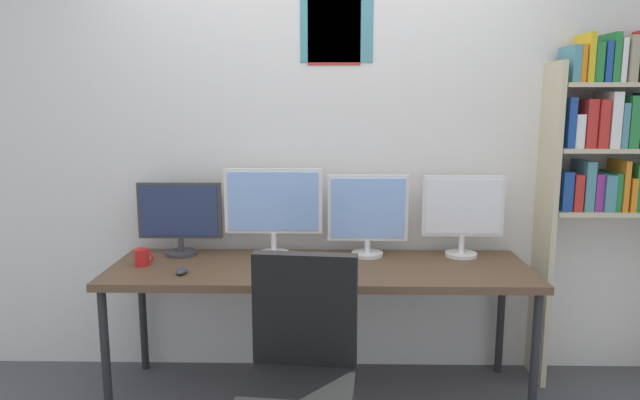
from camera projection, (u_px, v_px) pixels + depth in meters
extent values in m
cube|color=silver|center=(321.00, 154.00, 3.40)|extent=(4.64, 0.10, 2.60)
cube|color=red|center=(334.00, 29.00, 3.22)|extent=(0.30, 0.01, 0.40)
cube|color=teal|center=(337.00, 20.00, 3.21)|extent=(0.41, 0.01, 0.46)
cube|color=brown|center=(320.00, 269.00, 3.08)|extent=(2.24, 0.68, 0.04)
cylinder|color=#262628|center=(106.00, 356.00, 2.88)|extent=(0.04, 0.04, 0.70)
cylinder|color=#262628|center=(535.00, 360.00, 2.84)|extent=(0.04, 0.04, 0.70)
cylinder|color=#262628|center=(143.00, 314.00, 3.45)|extent=(0.04, 0.04, 0.70)
cylinder|color=#262628|center=(501.00, 316.00, 3.41)|extent=(0.04, 0.04, 0.70)
cube|color=beige|center=(545.00, 226.00, 3.25)|extent=(0.03, 0.28, 1.82)
cube|color=beige|center=(617.00, 211.00, 3.23)|extent=(0.76, 0.28, 0.02)
cube|color=beige|center=(623.00, 149.00, 3.17)|extent=(0.76, 0.28, 0.02)
cube|color=beige|center=(629.00, 85.00, 3.11)|extent=(0.76, 0.28, 0.02)
cube|color=#1E4799|center=(561.00, 189.00, 3.22)|extent=(0.06, 0.22, 0.22)
cube|color=red|center=(571.00, 191.00, 3.22)|extent=(0.05, 0.22, 0.20)
cube|color=teal|center=(582.00, 184.00, 3.22)|extent=(0.05, 0.22, 0.27)
cube|color=#8C338C|center=(591.00, 190.00, 3.22)|extent=(0.04, 0.22, 0.20)
cube|color=teal|center=(602.00, 191.00, 3.21)|extent=(0.06, 0.22, 0.20)
cube|color=#287F3D|center=(610.00, 190.00, 3.21)|extent=(0.03, 0.22, 0.21)
cube|color=orange|center=(617.00, 184.00, 3.20)|extent=(0.03, 0.22, 0.28)
cube|color=orange|center=(625.00, 193.00, 3.20)|extent=(0.03, 0.22, 0.18)
cube|color=#287F3D|center=(629.00, 185.00, 3.21)|extent=(0.02, 0.22, 0.26)
cube|color=#287F3D|center=(638.00, 190.00, 3.21)|extent=(0.05, 0.22, 0.21)
cube|color=#1E4799|center=(565.00, 122.00, 3.15)|extent=(0.04, 0.22, 0.27)
cube|color=white|center=(572.00, 130.00, 3.16)|extent=(0.05, 0.22, 0.18)
cube|color=red|center=(584.00, 123.00, 3.15)|extent=(0.05, 0.22, 0.26)
cube|color=red|center=(596.00, 123.00, 3.14)|extent=(0.05, 0.22, 0.26)
cube|color=white|center=(608.00, 120.00, 3.14)|extent=(0.05, 0.22, 0.30)
cube|color=teal|center=(616.00, 125.00, 3.14)|extent=(0.03, 0.22, 0.24)
cube|color=#287F3D|center=(626.00, 122.00, 3.14)|extent=(0.05, 0.22, 0.28)
cube|color=black|center=(635.00, 126.00, 3.15)|extent=(0.04, 0.22, 0.23)
cube|color=teal|center=(569.00, 65.00, 3.10)|extent=(0.04, 0.22, 0.19)
cube|color=orange|center=(576.00, 65.00, 3.10)|extent=(0.03, 0.22, 0.20)
cube|color=gold|center=(584.00, 58.00, 3.08)|extent=(0.03, 0.22, 0.26)
cube|color=#287F3D|center=(591.00, 64.00, 3.10)|extent=(0.05, 0.22, 0.21)
cube|color=#1E4799|center=(600.00, 63.00, 3.10)|extent=(0.03, 0.22, 0.21)
cube|color=#287F3D|center=(608.00, 59.00, 3.10)|extent=(0.04, 0.22, 0.26)
cube|color=white|center=(615.00, 61.00, 3.10)|extent=(0.03, 0.22, 0.23)
cube|color=tan|center=(625.00, 60.00, 3.08)|extent=(0.04, 0.22, 0.24)
cube|color=black|center=(634.00, 64.00, 3.08)|extent=(0.05, 0.22, 0.20)
cube|color=black|center=(298.00, 393.00, 2.28)|extent=(0.48, 0.48, 0.08)
cube|color=black|center=(305.00, 309.00, 2.42)|extent=(0.44, 0.11, 0.48)
cylinder|color=#38383D|center=(181.00, 253.00, 3.30)|extent=(0.18, 0.18, 0.02)
cylinder|color=#38383D|center=(181.00, 245.00, 3.29)|extent=(0.03, 0.03, 0.08)
cube|color=#38383D|center=(180.00, 210.00, 3.26)|extent=(0.48, 0.03, 0.32)
cube|color=navy|center=(179.00, 211.00, 3.24)|extent=(0.44, 0.01, 0.29)
cylinder|color=silver|center=(274.00, 253.00, 3.29)|extent=(0.18, 0.18, 0.02)
cylinder|color=silver|center=(274.00, 242.00, 3.28)|extent=(0.03, 0.03, 0.11)
cube|color=silver|center=(273.00, 201.00, 3.24)|extent=(0.55, 0.03, 0.37)
cube|color=#8CB2F2|center=(273.00, 201.00, 3.23)|extent=(0.51, 0.01, 0.33)
cylinder|color=silver|center=(367.00, 254.00, 3.28)|extent=(0.18, 0.18, 0.02)
cylinder|color=silver|center=(367.00, 246.00, 3.27)|extent=(0.03, 0.03, 0.07)
cube|color=silver|center=(368.00, 208.00, 3.24)|extent=(0.45, 0.03, 0.37)
cube|color=#8CB2F2|center=(368.00, 208.00, 3.22)|extent=(0.42, 0.01, 0.34)
cylinder|color=silver|center=(461.00, 254.00, 3.27)|extent=(0.18, 0.18, 0.02)
cylinder|color=silver|center=(461.00, 244.00, 3.26)|extent=(0.03, 0.03, 0.10)
cube|color=silver|center=(463.00, 206.00, 3.23)|extent=(0.46, 0.03, 0.34)
cube|color=white|center=(464.00, 207.00, 3.21)|extent=(0.42, 0.01, 0.31)
cube|color=#38383D|center=(319.00, 277.00, 2.85)|extent=(0.32, 0.13, 0.02)
ellipsoid|color=#38383D|center=(182.00, 271.00, 2.93)|extent=(0.06, 0.10, 0.03)
cube|color=#2D2D2D|center=(307.00, 265.00, 3.05)|extent=(0.35, 0.26, 0.02)
cylinder|color=red|center=(142.00, 257.00, 3.08)|extent=(0.08, 0.08, 0.09)
torus|color=red|center=(149.00, 257.00, 3.08)|extent=(0.06, 0.01, 0.06)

